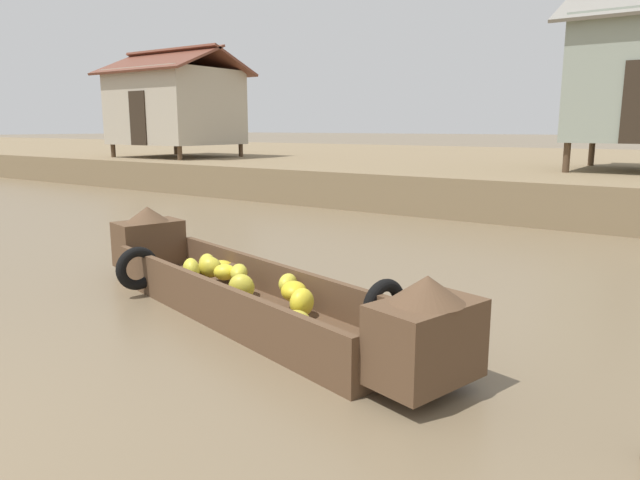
% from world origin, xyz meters
% --- Properties ---
extents(ground_plane, '(300.00, 300.00, 0.00)m').
position_xyz_m(ground_plane, '(0.00, 10.00, 0.00)').
color(ground_plane, '#726047').
extents(riverbank_strip, '(160.00, 20.00, 0.90)m').
position_xyz_m(riverbank_strip, '(0.00, 22.03, 0.45)').
color(riverbank_strip, '#7F6B4C').
rests_on(riverbank_strip, ground).
extents(banana_boat, '(5.41, 2.22, 0.92)m').
position_xyz_m(banana_boat, '(0.42, 4.69, 0.31)').
color(banana_boat, brown).
rests_on(banana_boat, ground).
extents(stilt_house_left, '(4.61, 3.83, 3.79)m').
position_xyz_m(stilt_house_left, '(-12.06, 14.89, 2.73)').
color(stilt_house_left, '#4C3826').
rests_on(stilt_house_left, riverbank_strip).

